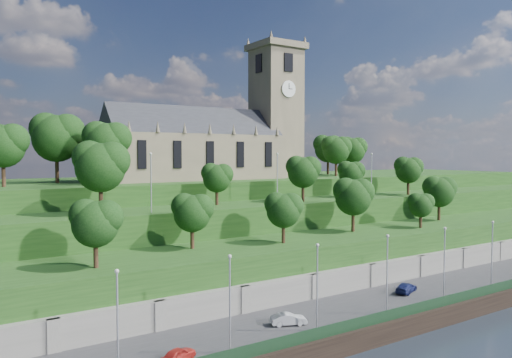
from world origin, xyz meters
TOP-DOWN VIEW (x-y plane):
  - ground at (0.00, 0.00)m, footprint 320.00×320.00m
  - promenade at (0.00, 6.00)m, footprint 160.00×12.00m
  - quay_wall at (0.00, -0.05)m, footprint 160.00×0.50m
  - fence at (0.00, 0.60)m, footprint 160.00×0.10m
  - retaining_wall at (0.00, 11.97)m, footprint 160.00×2.10m
  - embankment_lower at (0.00, 18.00)m, footprint 160.00×12.00m
  - embankment_upper at (0.00, 29.00)m, footprint 160.00×10.00m
  - hilltop at (0.00, 50.00)m, footprint 160.00×32.00m
  - church at (0.79, 45.98)m, footprint 38.60×12.35m
  - trees_lower at (2.29, 18.36)m, footprint 65.81×8.96m
  - trees_upper at (-2.16, 28.00)m, footprint 62.60×7.55m
  - trees_hilltop at (-4.99, 44.76)m, footprint 74.51×16.18m
  - lamp_posts_promenade at (-2.00, 2.50)m, footprint 60.36×0.36m
  - lamp_posts_upper at (0.00, 26.00)m, footprint 40.36×0.36m
  - car_left at (-26.54, 3.35)m, footprint 3.69×2.67m
  - car_middle at (-13.33, 5.42)m, footprint 3.92×2.59m
  - car_right at (6.40, 6.87)m, footprint 4.60×3.18m

SIDE VIEW (x-z plane):
  - ground at x=0.00m, z-range 0.00..0.00m
  - promenade at x=0.00m, z-range 0.00..2.00m
  - quay_wall at x=0.00m, z-range 0.00..2.20m
  - retaining_wall at x=0.00m, z-range 0.00..5.00m
  - car_left at x=-26.54m, z-range 2.00..3.17m
  - fence at x=0.00m, z-range 2.00..3.20m
  - car_middle at x=-13.33m, z-range 2.00..3.22m
  - car_right at x=6.40m, z-range 2.00..3.24m
  - embankment_lower at x=0.00m, z-range 0.00..8.00m
  - embankment_upper at x=0.00m, z-range 0.00..12.00m
  - lamp_posts_promenade at x=-2.00m, z-range 2.62..11.41m
  - hilltop at x=0.00m, z-range 0.00..15.00m
  - trees_lower at x=2.29m, z-range 8.89..16.96m
  - lamp_posts_upper at x=0.00m, z-range 12.61..20.38m
  - trees_upper at x=-2.16m, z-range 12.67..21.95m
  - trees_hilltop at x=-4.99m, z-range 15.92..27.02m
  - church at x=0.79m, z-range 8.72..36.32m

